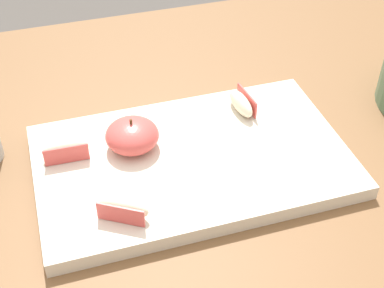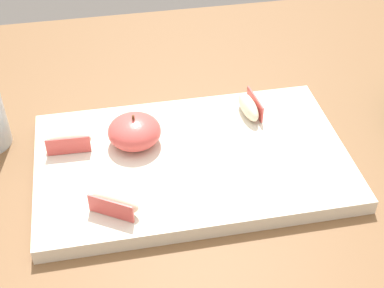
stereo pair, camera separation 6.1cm
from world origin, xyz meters
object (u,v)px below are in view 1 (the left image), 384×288
cutting_board (192,161)px  apple_wedge_middle (66,150)px  apple_half_skin_up (132,135)px  apple_wedge_near_knife (242,103)px  apple_wedge_left (124,209)px

cutting_board → apple_wedge_middle: bearing=164.6°
apple_half_skin_up → apple_wedge_near_knife: bearing=10.9°
cutting_board → apple_wedge_near_knife: size_ratio=6.57×
apple_half_skin_up → apple_wedge_left: apple_half_skin_up is taller
cutting_board → apple_wedge_middle: 0.17m
apple_wedge_near_knife → apple_half_skin_up: bearing=-169.1°
apple_wedge_left → apple_wedge_middle: bearing=112.4°
apple_wedge_middle → apple_half_skin_up: bearing=-2.5°
cutting_board → apple_half_skin_up: bearing=150.7°
apple_wedge_left → apple_wedge_near_knife: bearing=36.6°
apple_half_skin_up → cutting_board: bearing=-29.3°
cutting_board → apple_wedge_left: (-0.11, -0.08, 0.02)m
apple_wedge_middle → apple_wedge_near_knife: 0.27m
apple_half_skin_up → apple_wedge_left: 0.13m
apple_wedge_middle → apple_wedge_left: bearing=-67.6°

